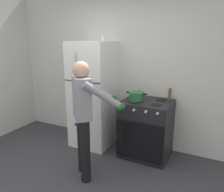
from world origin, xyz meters
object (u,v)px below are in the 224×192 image
pepper_mill (170,94)px  refrigerator (93,95)px  coffee_mug (103,38)px  red_pot (137,96)px  person_cook (86,110)px  stove_range (146,129)px

pepper_mill → refrigerator: bearing=-171.1°
refrigerator → coffee_mug: (0.18, 0.05, 0.96)m
red_pot → coffee_mug: 1.09m
refrigerator → person_cook: bearing=-64.5°
red_pot → stove_range: bearing=13.9°
refrigerator → person_cook: (0.43, -0.91, 0.05)m
stove_range → red_pot: 0.56m
stove_range → person_cook: bearing=-121.1°
red_pot → pepper_mill: 0.52m
person_cook → stove_range: bearing=58.9°
refrigerator → person_cook: size_ratio=1.14×
coffee_mug → pepper_mill: 1.39m
refrigerator → red_pot: size_ratio=5.46×
person_cook → pepper_mill: person_cook is taller
person_cook → red_pot: 0.94m
red_pot → coffee_mug: size_ratio=2.98×
person_cook → pepper_mill: 1.40m
person_cook → coffee_mug: size_ratio=14.28×
stove_range → red_pot: (-0.16, -0.04, 0.53)m
person_cook → red_pot: person_cook is taller
stove_range → pepper_mill: pepper_mill is taller
stove_range → coffee_mug: 1.62m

